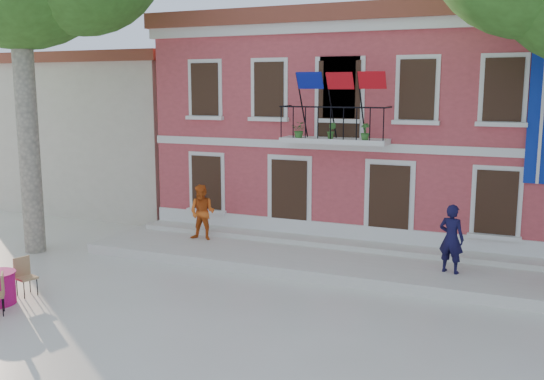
{
  "coord_description": "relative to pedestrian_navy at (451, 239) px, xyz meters",
  "views": [
    {
      "loc": [
        7.37,
        -11.71,
        5.05
      ],
      "look_at": [
        0.86,
        3.5,
        2.25
      ],
      "focal_mm": 40.0,
      "sensor_mm": 36.0,
      "label": 1
    }
  ],
  "objects": [
    {
      "name": "neighbor_west",
      "position": [
        -15.15,
        6.91,
        2.01
      ],
      "size": [
        9.4,
        9.4,
        6.4
      ],
      "color": "beige",
      "rests_on": "ground"
    },
    {
      "name": "main_building",
      "position": [
        -3.65,
        5.89,
        2.58
      ],
      "size": [
        13.5,
        9.59,
        7.5
      ],
      "color": "#CC4A4F",
      "rests_on": "ground"
    },
    {
      "name": "pedestrian_navy",
      "position": [
        0.0,
        0.0,
        0.0
      ],
      "size": [
        0.75,
        0.59,
        1.81
      ],
      "primitive_type": "imported",
      "rotation": [
        0.0,
        0.0,
        2.87
      ],
      "color": "black",
      "rests_on": "terrace"
    },
    {
      "name": "pedestrian_orange",
      "position": [
        -7.64,
        0.49,
        -0.03
      ],
      "size": [
        0.9,
        0.72,
        1.76
      ],
      "primitive_type": "imported",
      "rotation": [
        0.0,
        0.0,
        0.07
      ],
      "color": "#DD5B1A",
      "rests_on": "terrace"
    },
    {
      "name": "terrace",
      "position": [
        -3.65,
        0.31,
        -1.05
      ],
      "size": [
        14.0,
        3.4,
        0.3
      ],
      "primitive_type": "cube",
      "color": "silver",
      "rests_on": "ground"
    },
    {
      "name": "ground",
      "position": [
        -5.65,
        -4.09,
        -1.2
      ],
      "size": [
        90.0,
        90.0,
        0.0
      ],
      "primitive_type": "plane",
      "color": "beige",
      "rests_on": "ground"
    }
  ]
}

